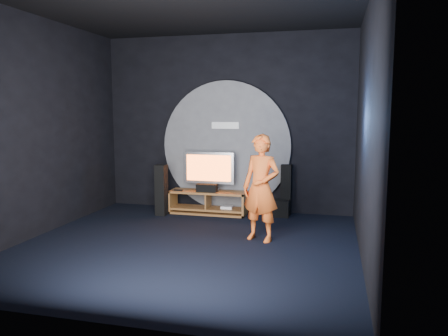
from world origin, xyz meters
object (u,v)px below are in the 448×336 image
(tower_speaker_left, at_px, (161,190))
(subwoofer, at_px, (282,208))
(media_console, at_px, (208,204))
(tower_speaker_right, at_px, (286,190))
(player, at_px, (261,188))
(tv, at_px, (209,170))

(tower_speaker_left, height_order, subwoofer, tower_speaker_left)
(media_console, xyz_separation_m, tower_speaker_right, (1.48, 0.30, 0.30))
(tower_speaker_left, relative_size, subwoofer, 3.11)
(subwoofer, xyz_separation_m, player, (-0.14, -1.63, 0.67))
(subwoofer, bearing_deg, tv, -177.86)
(media_console, height_order, tower_speaker_right, tower_speaker_right)
(tower_speaker_right, bearing_deg, tower_speaker_left, -164.71)
(media_console, distance_m, tower_speaker_left, 0.96)
(media_console, bearing_deg, subwoofer, 4.85)
(tower_speaker_left, bearing_deg, tower_speaker_right, 15.29)
(tower_speaker_right, height_order, subwoofer, tower_speaker_right)
(tower_speaker_left, distance_m, subwoofer, 2.34)
(media_console, xyz_separation_m, tower_speaker_left, (-0.85, -0.34, 0.30))
(media_console, relative_size, tower_speaker_left, 1.54)
(tv, bearing_deg, tower_speaker_right, 8.89)
(media_console, distance_m, subwoofer, 1.43)
(subwoofer, bearing_deg, player, -94.91)
(tower_speaker_right, bearing_deg, subwoofer, -108.29)
(media_console, height_order, tower_speaker_left, tower_speaker_left)
(media_console, bearing_deg, tower_speaker_left, -158.33)
(tower_speaker_right, relative_size, player, 0.59)
(player, bearing_deg, tower_speaker_left, 169.60)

